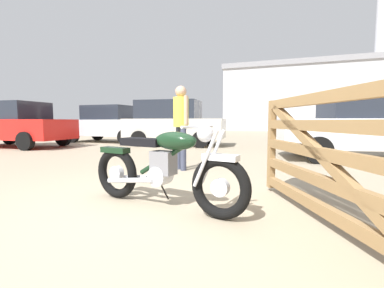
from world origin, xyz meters
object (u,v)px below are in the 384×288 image
at_px(blue_hatchback_right, 16,125).
at_px(dark_sedan_left, 173,122).
at_px(pale_sedan_back, 367,126).
at_px(bystander, 181,119).
at_px(white_estate_far, 352,122).
at_px(silver_sedan_mid, 109,124).
at_px(vintage_motorcycle, 163,168).
at_px(timber_gate, 341,154).

height_order(blue_hatchback_right, dark_sedan_left, dark_sedan_left).
height_order(blue_hatchback_right, pale_sedan_back, same).
bearing_deg(blue_hatchback_right, dark_sedan_left, -157.21).
bearing_deg(bystander, white_estate_far, -167.74).
distance_m(dark_sedan_left, pale_sedan_back, 6.53).
distance_m(blue_hatchback_right, dark_sedan_left, 5.87).
height_order(white_estate_far, silver_sedan_mid, white_estate_far).
distance_m(vintage_motorcycle, pale_sedan_back, 6.01).
bearing_deg(pale_sedan_back, vintage_motorcycle, -131.92).
bearing_deg(blue_hatchback_right, pale_sedan_back, 178.71).
relative_size(vintage_motorcycle, bystander, 1.24).
distance_m(vintage_motorcycle, dark_sedan_left, 7.82).
relative_size(timber_gate, pale_sedan_back, 0.54).
height_order(white_estate_far, dark_sedan_left, same).
distance_m(silver_sedan_mid, pale_sedan_back, 9.94).
bearing_deg(blue_hatchback_right, white_estate_far, -151.36).
distance_m(timber_gate, dark_sedan_left, 8.77).
height_order(bystander, silver_sedan_mid, silver_sedan_mid).
bearing_deg(blue_hatchback_right, vintage_motorcycle, 147.13).
relative_size(timber_gate, blue_hatchback_right, 0.56).
xyz_separation_m(vintage_motorcycle, pale_sedan_back, (3.29, 5.01, 0.38)).
bearing_deg(pale_sedan_back, bystander, -153.58).
distance_m(dark_sedan_left, silver_sedan_mid, 3.45).
bearing_deg(bystander, dark_sedan_left, -116.72).
bearing_deg(dark_sedan_left, vintage_motorcycle, -73.65).
relative_size(vintage_motorcycle, white_estate_far, 0.50).
relative_size(dark_sedan_left, pale_sedan_back, 0.91).
relative_size(bystander, silver_sedan_mid, 0.39).
xyz_separation_m(timber_gate, pale_sedan_back, (1.57, 5.23, 0.13)).
distance_m(bystander, white_estate_far, 11.53).
xyz_separation_m(timber_gate, white_estate_far, (2.93, 12.72, 0.21)).
bearing_deg(vintage_motorcycle, white_estate_far, 82.73).
relative_size(blue_hatchback_right, silver_sedan_mid, 1.01).
distance_m(bystander, blue_hatchback_right, 7.92).
xyz_separation_m(blue_hatchback_right, pale_sedan_back, (11.43, 0.24, 0.00)).
bearing_deg(timber_gate, pale_sedan_back, -40.38).
bearing_deg(timber_gate, vintage_motorcycle, 59.06).
relative_size(silver_sedan_mid, pale_sedan_back, 0.96).
height_order(dark_sedan_left, pale_sedan_back, dark_sedan_left).
relative_size(blue_hatchback_right, white_estate_far, 1.04).
bearing_deg(pale_sedan_back, white_estate_far, 71.09).
xyz_separation_m(white_estate_far, pale_sedan_back, (-1.36, -7.49, -0.08)).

